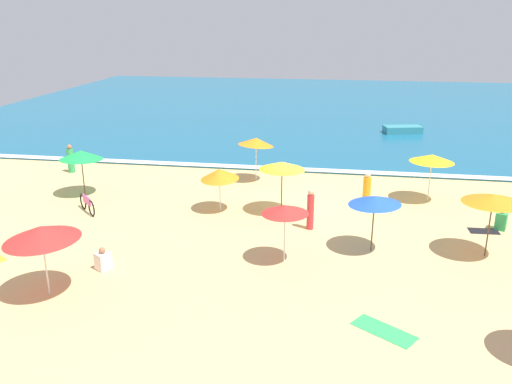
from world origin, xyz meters
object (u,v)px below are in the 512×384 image
(beachgoer_3, at_px, (71,159))
(beachgoer_0, at_px, (367,191))
(beach_umbrella_1, at_px, (220,174))
(beach_umbrella_3, at_px, (41,233))
(beach_umbrella_4, at_px, (493,199))
(parked_bicycle, at_px, (87,204))
(beachgoer_1, at_px, (103,260))
(beach_umbrella_7, at_px, (282,166))
(beachgoer_2, at_px, (501,221))
(beach_umbrella_0, at_px, (81,155))
(small_boat_0, at_px, (403,130))
(beach_umbrella_2, at_px, (256,142))
(beach_umbrella_5, at_px, (432,158))
(beach_umbrella_8, at_px, (375,200))
(beachgoer_4, at_px, (310,210))
(beach_umbrella_9, at_px, (285,209))

(beachgoer_3, bearing_deg, beachgoer_0, -11.16)
(beachgoer_0, bearing_deg, beach_umbrella_1, -167.19)
(beach_umbrella_3, xyz_separation_m, beachgoer_0, (9.93, 9.55, -1.28))
(beach_umbrella_4, distance_m, parked_bicycle, 16.40)
(beachgoer_1, xyz_separation_m, beachgoer_3, (-6.83, 10.77, 0.40))
(beach_umbrella_7, relative_size, beachgoer_2, 2.79)
(beach_umbrella_0, distance_m, small_boat_0, 23.40)
(beach_umbrella_2, bearing_deg, beach_umbrella_1, -100.12)
(beach_umbrella_2, xyz_separation_m, beach_umbrella_4, (9.63, -7.62, 0.09))
(beach_umbrella_5, bearing_deg, beach_umbrella_8, -115.05)
(parked_bicycle, relative_size, beachgoer_0, 0.80)
(beach_umbrella_0, distance_m, beachgoer_3, 4.50)
(beach_umbrella_3, xyz_separation_m, beach_umbrella_8, (9.98, 4.91, -0.09))
(beachgoer_3, bearing_deg, parked_bicycle, -56.67)
(beach_umbrella_4, height_order, parked_bicycle, beach_umbrella_4)
(beachgoer_1, bearing_deg, beachgoer_4, 35.32)
(beach_umbrella_0, relative_size, beach_umbrella_4, 0.94)
(parked_bicycle, height_order, beachgoer_2, beachgoer_2)
(beach_umbrella_4, height_order, beachgoer_4, beach_umbrella_4)
(beach_umbrella_7, xyz_separation_m, beachgoer_4, (1.36, -1.67, -1.31))
(beachgoer_3, bearing_deg, beach_umbrella_8, -26.01)
(beachgoer_4, bearing_deg, beach_umbrella_9, -102.19)
(beach_umbrella_8, relative_size, beachgoer_1, 2.74)
(beach_umbrella_9, bearing_deg, beach_umbrella_1, 126.08)
(beachgoer_2, height_order, small_boat_0, beachgoer_2)
(beach_umbrella_1, bearing_deg, beachgoer_1, -113.03)
(beach_umbrella_7, relative_size, beachgoer_1, 3.14)
(beach_umbrella_7, relative_size, beach_umbrella_8, 1.14)
(beach_umbrella_0, bearing_deg, parked_bicycle, -60.79)
(beach_umbrella_8, height_order, beachgoer_2, beach_umbrella_8)
(beach_umbrella_5, bearing_deg, beachgoer_1, -142.68)
(small_boat_0, bearing_deg, beach_umbrella_0, -134.73)
(beach_umbrella_0, height_order, beach_umbrella_7, beach_umbrella_7)
(beach_umbrella_5, height_order, parked_bicycle, beach_umbrella_5)
(beach_umbrella_0, xyz_separation_m, beachgoer_2, (18.61, -1.31, -1.60))
(beach_umbrella_7, bearing_deg, beach_umbrella_4, -22.18)
(beach_umbrella_2, relative_size, beach_umbrella_5, 0.91)
(beach_umbrella_5, xyz_separation_m, parked_bicycle, (-14.99, -3.98, -1.67))
(parked_bicycle, bearing_deg, beachgoer_2, 2.84)
(beachgoer_1, bearing_deg, beach_umbrella_4, 13.93)
(beach_umbrella_2, height_order, beach_umbrella_9, beach_umbrella_2)
(beachgoer_4, bearing_deg, beach_umbrella_4, -13.16)
(beach_umbrella_5, bearing_deg, beach_umbrella_9, -128.10)
(small_boat_0, bearing_deg, beach_umbrella_4, -87.26)
(beachgoer_0, relative_size, beachgoer_4, 0.98)
(beachgoer_0, bearing_deg, beachgoer_1, -139.66)
(beach_umbrella_5, xyz_separation_m, beachgoer_4, (-5.19, -4.32, -1.23))
(beach_umbrella_4, relative_size, beach_umbrella_7, 1.19)
(beachgoer_1, distance_m, small_boat_0, 26.75)
(beachgoer_2, xyz_separation_m, beachgoer_4, (-7.60, -1.21, 0.44))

